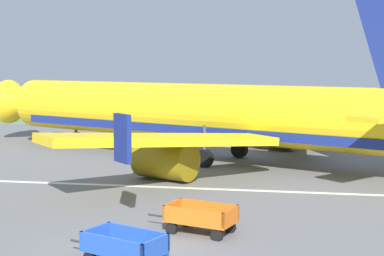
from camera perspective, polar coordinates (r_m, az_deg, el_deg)
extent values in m
cube|color=#518442|center=(71.61, 5.81, 1.23)|extent=(220.00, 28.00, 0.06)
cube|color=silver|center=(29.98, -0.16, -5.86)|extent=(120.00, 0.36, 0.01)
cylinder|color=yellow|center=(38.75, -0.16, 1.61)|extent=(28.97, 15.40, 3.70)
cube|color=navy|center=(38.85, -0.16, 0.11)|extent=(26.15, 14.03, 0.56)
cone|color=yellow|center=(49.81, -16.16, 2.40)|extent=(4.38, 4.60, 3.63)
cube|color=yellow|center=(29.66, -2.49, -1.14)|extent=(11.11, 10.95, 1.35)
cube|color=navy|center=(22.86, -6.77, -1.01)|extent=(0.91, 0.93, 1.90)
cylinder|color=#856D0E|center=(31.82, -2.61, -3.09)|extent=(3.77, 3.21, 2.10)
cube|color=yellow|center=(44.18, 10.37, 1.22)|extent=(2.96, 13.07, 1.35)
cube|color=navy|center=(49.30, 16.19, 2.69)|extent=(1.11, 0.23, 1.90)
cylinder|color=#856D0E|center=(43.41, 8.02, -0.62)|extent=(3.77, 3.21, 2.10)
cylinder|color=#4C4C51|center=(45.55, -11.21, 0.20)|extent=(0.20, 0.20, 2.04)
cylinder|color=black|center=(45.67, -11.18, -1.08)|extent=(1.19, 0.85, 1.10)
cylinder|color=#4C4C51|center=(35.73, 1.22, -1.34)|extent=(0.20, 0.20, 2.04)
cylinder|color=black|center=(35.88, 1.21, -2.96)|extent=(1.19, 0.85, 1.10)
cylinder|color=#4C4C51|center=(39.49, 4.64, -0.63)|extent=(0.20, 0.20, 2.04)
cylinder|color=black|center=(39.62, 4.62, -2.09)|extent=(1.19, 0.85, 1.10)
cube|color=#234CB2|center=(18.90, -6.57, -11.75)|extent=(2.85, 2.26, 0.08)
cube|color=#234CB2|center=(18.33, -7.90, -11.31)|extent=(2.34, 1.07, 0.55)
cube|color=#234CB2|center=(19.29, -5.33, -10.38)|extent=(2.34, 1.07, 0.55)
cube|color=#234CB2|center=(19.56, -9.34, -10.20)|extent=(0.64, 1.33, 0.55)
cube|color=#234CB2|center=(18.10, -3.58, -11.50)|extent=(0.64, 1.33, 0.55)
cylinder|color=#2D2D33|center=(20.05, -10.62, -10.87)|extent=(0.95, 0.46, 0.08)
cylinder|color=black|center=(19.96, -7.64, -11.56)|extent=(0.47, 0.32, 0.44)
cube|color=orange|center=(22.16, 0.87, -8.99)|extent=(2.81, 2.09, 0.08)
cube|color=orange|center=(21.52, 0.09, -8.58)|extent=(2.41, 0.85, 0.55)
cube|color=orange|center=(22.64, 1.62, -7.83)|extent=(2.41, 0.85, 0.55)
cube|color=orange|center=(22.62, -1.87, -7.84)|extent=(0.52, 1.37, 0.55)
cube|color=orange|center=(21.58, 3.75, -8.55)|extent=(0.52, 1.37, 0.55)
cylinder|color=#2D2D33|center=(23.00, -3.19, -8.52)|extent=(0.98, 0.38, 0.08)
cylinder|color=black|center=(22.18, -1.98, -9.67)|extent=(0.47, 0.28, 0.44)
cylinder|color=black|center=(23.12, -0.60, -9.00)|extent=(0.47, 0.28, 0.44)
cylinder|color=black|center=(21.35, 2.47, -10.31)|extent=(0.47, 0.28, 0.44)
cylinder|color=black|center=(22.33, 3.71, -9.57)|extent=(0.47, 0.28, 0.44)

